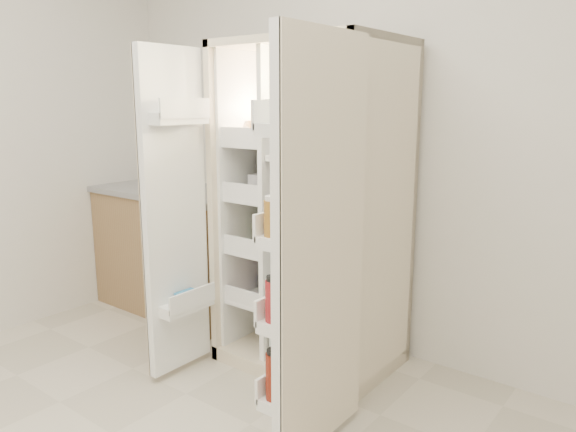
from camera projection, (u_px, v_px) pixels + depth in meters
The scene contains 5 objects.
wall_back at pixel (376, 125), 3.13m from camera, with size 4.00×0.02×2.70m, color silver.
refrigerator at pixel (319, 235), 3.08m from camera, with size 0.92×0.70×1.80m.
freezer_door at pixel (175, 215), 2.89m from camera, with size 0.15×0.40×1.72m.
fridge_door at pixel (317, 255), 2.24m from camera, with size 0.17×0.58×1.72m.
kitchen_counter at pixel (178, 249), 3.93m from camera, with size 1.21×0.65×0.88m.
Camera 1 is at (1.55, -0.81, 1.48)m, focal length 34.00 mm.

